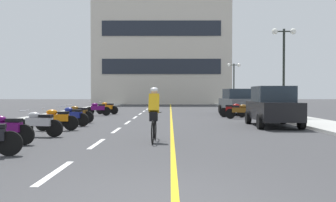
% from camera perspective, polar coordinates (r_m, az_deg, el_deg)
% --- Properties ---
extents(ground_plane, '(140.00, 140.00, 0.00)m').
position_cam_1_polar(ground_plane, '(26.00, -0.08, -2.12)').
color(ground_plane, '#38383A').
extents(curb_left, '(2.40, 72.00, 0.12)m').
position_cam_1_polar(curb_left, '(29.91, -13.97, -1.61)').
color(curb_left, '#A8A8A3').
rests_on(curb_left, ground).
extents(curb_right, '(2.40, 72.00, 0.12)m').
position_cam_1_polar(curb_right, '(29.83, 13.94, -1.61)').
color(curb_right, '#A8A8A3').
rests_on(curb_right, ground).
extents(lane_dash_0, '(0.14, 2.20, 0.01)m').
position_cam_1_polar(lane_dash_0, '(7.44, -17.01, -10.47)').
color(lane_dash_0, silver).
rests_on(lane_dash_0, ground).
extents(lane_dash_1, '(0.14, 2.20, 0.01)m').
position_cam_1_polar(lane_dash_1, '(11.27, -10.91, -6.46)').
color(lane_dash_1, silver).
rests_on(lane_dash_1, ground).
extents(lane_dash_2, '(0.14, 2.20, 0.01)m').
position_cam_1_polar(lane_dash_2, '(15.18, -7.96, -4.48)').
color(lane_dash_2, silver).
rests_on(lane_dash_2, ground).
extents(lane_dash_3, '(0.14, 2.20, 0.01)m').
position_cam_1_polar(lane_dash_3, '(19.13, -6.23, -3.30)').
color(lane_dash_3, silver).
rests_on(lane_dash_3, ground).
extents(lane_dash_4, '(0.14, 2.20, 0.01)m').
position_cam_1_polar(lane_dash_4, '(23.10, -5.10, -2.53)').
color(lane_dash_4, silver).
rests_on(lane_dash_4, ground).
extents(lane_dash_5, '(0.14, 2.20, 0.01)m').
position_cam_1_polar(lane_dash_5, '(27.08, -4.30, -1.98)').
color(lane_dash_5, silver).
rests_on(lane_dash_5, ground).
extents(lane_dash_6, '(0.14, 2.20, 0.01)m').
position_cam_1_polar(lane_dash_6, '(31.06, -3.71, -1.58)').
color(lane_dash_6, silver).
rests_on(lane_dash_6, ground).
extents(lane_dash_7, '(0.14, 2.20, 0.01)m').
position_cam_1_polar(lane_dash_7, '(35.05, -3.25, -1.26)').
color(lane_dash_7, silver).
rests_on(lane_dash_7, ground).
extents(lane_dash_8, '(0.14, 2.20, 0.01)m').
position_cam_1_polar(lane_dash_8, '(39.04, -2.89, -1.01)').
color(lane_dash_8, silver).
rests_on(lane_dash_8, ground).
extents(lane_dash_9, '(0.14, 2.20, 0.01)m').
position_cam_1_polar(lane_dash_9, '(43.03, -2.59, -0.81)').
color(lane_dash_9, silver).
rests_on(lane_dash_9, ground).
extents(lane_dash_10, '(0.14, 2.20, 0.01)m').
position_cam_1_polar(lane_dash_10, '(47.03, -2.34, -0.64)').
color(lane_dash_10, silver).
rests_on(lane_dash_10, ground).
extents(lane_dash_11, '(0.14, 2.20, 0.01)m').
position_cam_1_polar(lane_dash_11, '(51.02, -2.13, -0.50)').
color(lane_dash_11, silver).
rests_on(lane_dash_11, ground).
extents(centre_line_yellow, '(0.12, 66.00, 0.01)m').
position_cam_1_polar(centre_line_yellow, '(28.99, 0.46, -1.77)').
color(centre_line_yellow, gold).
rests_on(centre_line_yellow, ground).
extents(office_building, '(19.12, 8.06, 17.14)m').
position_cam_1_polar(office_building, '(54.39, -0.93, 8.65)').
color(office_building, beige).
rests_on(office_building, ground).
extents(street_lamp_mid, '(1.46, 0.36, 5.28)m').
position_cam_1_polar(street_lamp_mid, '(23.41, 17.44, 7.18)').
color(street_lamp_mid, black).
rests_on(street_lamp_mid, curb_right).
extents(street_lamp_far, '(1.46, 0.36, 4.67)m').
position_cam_1_polar(street_lamp_far, '(41.30, 10.13, 4.06)').
color(street_lamp_far, black).
rests_on(street_lamp_far, curb_right).
extents(parked_car_near, '(2.03, 4.25, 1.82)m').
position_cam_1_polar(parked_car_near, '(17.41, 15.84, -0.78)').
color(parked_car_near, black).
rests_on(parked_car_near, ground).
extents(parked_car_mid, '(2.19, 4.32, 1.82)m').
position_cam_1_polar(parked_car_mid, '(26.89, 10.51, -0.08)').
color(parked_car_mid, black).
rests_on(parked_car_mid, ground).
extents(motorcycle_1, '(1.70, 0.60, 0.92)m').
position_cam_1_polar(motorcycle_1, '(11.76, -23.77, -3.92)').
color(motorcycle_1, black).
rests_on(motorcycle_1, ground).
extents(motorcycle_2, '(1.70, 0.60, 0.92)m').
position_cam_1_polar(motorcycle_2, '(13.51, -19.28, -3.23)').
color(motorcycle_2, black).
rests_on(motorcycle_2, ground).
extents(motorcycle_3, '(1.70, 0.60, 0.92)m').
position_cam_1_polar(motorcycle_3, '(15.49, -16.79, -2.66)').
color(motorcycle_3, black).
rests_on(motorcycle_3, ground).
extents(motorcycle_4, '(1.63, 0.81, 0.92)m').
position_cam_1_polar(motorcycle_4, '(17.48, -14.56, -2.22)').
color(motorcycle_4, black).
rests_on(motorcycle_4, ground).
extents(motorcycle_5, '(1.67, 0.71, 0.92)m').
position_cam_1_polar(motorcycle_5, '(19.33, -13.70, -1.89)').
color(motorcycle_5, black).
rests_on(motorcycle_5, ground).
extents(motorcycle_6, '(1.69, 0.63, 0.92)m').
position_cam_1_polar(motorcycle_6, '(22.13, 11.06, -1.49)').
color(motorcycle_6, black).
rests_on(motorcycle_6, ground).
extents(motorcycle_7, '(1.69, 0.62, 0.92)m').
position_cam_1_polar(motorcycle_7, '(23.48, 10.03, -1.34)').
color(motorcycle_7, black).
rests_on(motorcycle_7, ground).
extents(motorcycle_8, '(1.70, 0.60, 0.92)m').
position_cam_1_polar(motorcycle_8, '(25.20, -10.78, -1.17)').
color(motorcycle_8, black).
rests_on(motorcycle_8, ground).
extents(motorcycle_9, '(1.66, 0.74, 0.92)m').
position_cam_1_polar(motorcycle_9, '(26.93, -9.39, -1.01)').
color(motorcycle_9, black).
rests_on(motorcycle_9, ground).
extents(cyclist_rider, '(0.42, 1.77, 1.71)m').
position_cam_1_polar(cyclist_rider, '(11.48, -2.18, -1.87)').
color(cyclist_rider, black).
rests_on(cyclist_rider, ground).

